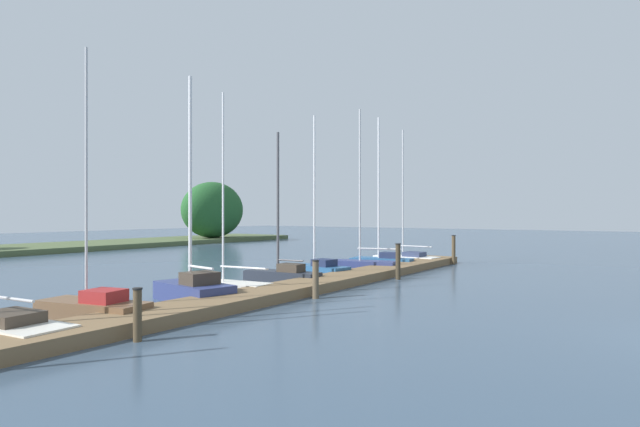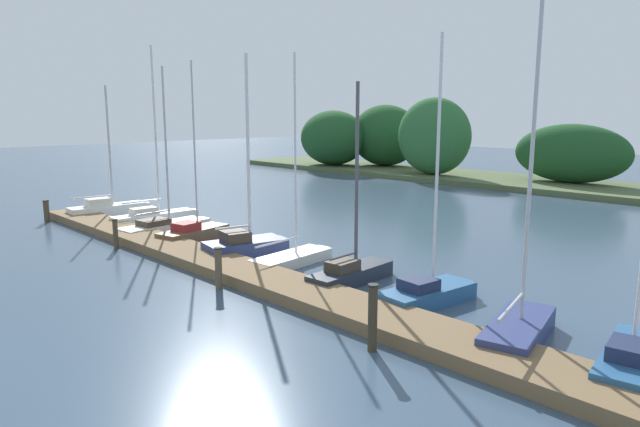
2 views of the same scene
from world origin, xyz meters
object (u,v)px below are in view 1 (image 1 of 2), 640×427
sailboat_5 (225,284)px  sailboat_6 (281,273)px  mooring_piling_1 (137,314)px  mooring_piling_4 (454,250)px  sailboat_9 (381,259)px  sailboat_8 (362,263)px  mooring_piling_3 (398,261)px  mooring_piling_2 (316,279)px  sailboat_3 (90,306)px  sailboat_7 (317,268)px  sailboat_4 (192,287)px  sailboat_10 (405,257)px

sailboat_5 → sailboat_6: sailboat_5 is taller
mooring_piling_1 → mooring_piling_4: mooring_piling_4 is taller
sailboat_9 → mooring_piling_4: (3.35, -2.77, 0.40)m
sailboat_8 → mooring_piling_3: bearing=132.0°
sailboat_8 → mooring_piling_1: 15.40m
mooring_piling_2 → mooring_piling_3: mooring_piling_3 is taller
sailboat_3 → sailboat_7: bearing=-98.9°
mooring_piling_2 → mooring_piling_3: bearing=-0.9°
sailboat_4 → sailboat_7: size_ratio=1.00×
sailboat_7 → mooring_piling_3: 3.72m
sailboat_4 → mooring_piling_2: sailboat_4 is taller
sailboat_8 → mooring_piling_3: 3.55m
sailboat_4 → sailboat_9: bearing=-78.5°
sailboat_9 → mooring_piling_3: (-4.36, -3.04, 0.35)m
sailboat_5 → mooring_piling_3: (6.73, -3.65, 0.50)m
sailboat_6 → sailboat_7: sailboat_7 is taller
sailboat_5 → sailboat_6: bearing=-99.8°
sailboat_5 → mooring_piling_2: size_ratio=5.62×
mooring_piling_3 → mooring_piling_1: bearing=179.6°
sailboat_6 → sailboat_9: size_ratio=0.77×
sailboat_10 → sailboat_8: bearing=93.9°
sailboat_5 → mooring_piling_1: 7.34m
sailboat_6 → sailboat_8: 5.77m
sailboat_8 → sailboat_9: bearing=-100.2°
sailboat_7 → sailboat_9: size_ratio=0.92×
sailboat_4 → sailboat_10: bearing=-79.0°
sailboat_4 → sailboat_6: size_ratio=1.19×
sailboat_4 → sailboat_8: (10.77, -0.20, -0.07)m
sailboat_3 → sailboat_7: sailboat_3 is taller
sailboat_5 → mooring_piling_1: size_ratio=6.07×
sailboat_3 → sailboat_5: 5.63m
sailboat_3 → sailboat_5: (5.61, 0.53, -0.07)m
sailboat_4 → mooring_piling_2: (2.64, -3.02, 0.19)m
sailboat_5 → mooring_piling_1: (-6.41, -3.57, 0.32)m
sailboat_7 → mooring_piling_1: 12.65m
sailboat_8 → sailboat_6: bearing=71.3°
sailboat_9 → mooring_piling_2: bearing=96.6°
sailboat_9 → sailboat_5: bearing=77.8°
sailboat_9 → mooring_piling_4: 4.36m
sailboat_6 → mooring_piling_1: (-9.39, -3.35, 0.19)m
sailboat_4 → sailboat_6: (5.02, 0.32, -0.05)m
mooring_piling_1 → sailboat_5: bearing=29.1°
sailboat_6 → mooring_piling_2: sailboat_6 is taller
sailboat_10 → sailboat_3: bearing=93.3°
sailboat_9 → sailboat_10: 2.76m
sailboat_3 → sailboat_4: bearing=-101.3°
sailboat_10 → sailboat_5: bearing=90.9°
sailboat_5 → sailboat_7: size_ratio=0.99×
sailboat_7 → mooring_piling_4: 9.29m
sailboat_4 → mooring_piling_4: bearing=-88.0°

